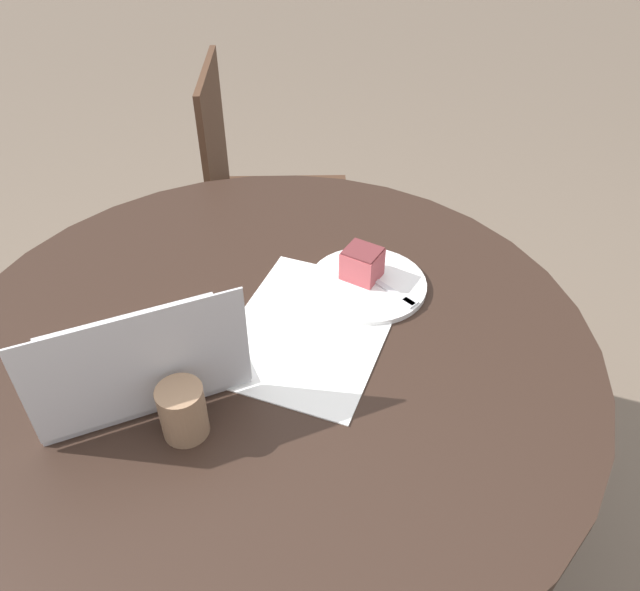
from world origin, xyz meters
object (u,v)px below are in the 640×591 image
(chair, at_px, (262,204))
(plate, at_px, (367,284))
(laptop, at_px, (138,361))
(coffee_glass, at_px, (183,411))

(chair, height_order, plate, chair)
(plate, bearing_deg, laptop, 135.69)
(chair, distance_m, plate, 0.81)
(plate, xyz_separation_m, coffee_glass, (-0.44, 0.21, 0.04))
(chair, relative_size, plate, 3.73)
(chair, bearing_deg, plate, 20.46)
(plate, distance_m, laptop, 0.49)
(laptop, bearing_deg, chair, 59.35)
(chair, xyz_separation_m, coffee_glass, (-1.06, -0.25, 0.29))
(coffee_glass, bearing_deg, chair, 13.04)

